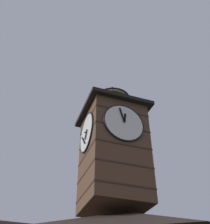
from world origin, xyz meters
The scene contains 2 objects.
clock_tower centered at (0.90, -2.12, 11.42)m, with size 4.14×4.14×8.99m.
moon centered at (-10.97, -30.51, 17.32)m, with size 2.15×2.15×2.15m.
Camera 1 is at (6.66, 12.42, 2.12)m, focal length 46.80 mm.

